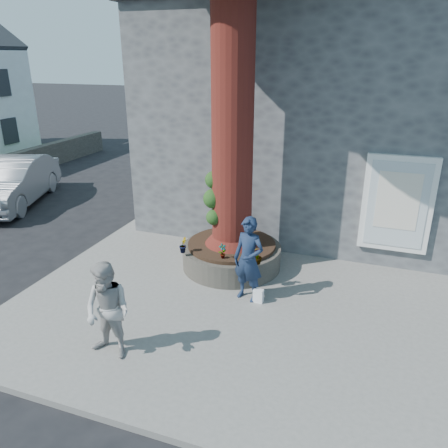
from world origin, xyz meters
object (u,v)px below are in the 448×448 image
(woman, at_px, (108,311))
(car_silver, at_px, (13,182))
(man, at_px, (249,259))
(planter, at_px, (232,255))

(woman, height_order, car_silver, woman)
(man, height_order, car_silver, man)
(planter, height_order, man, man)
(planter, xyz_separation_m, car_silver, (-8.60, 2.21, 0.37))
(planter, relative_size, car_silver, 0.49)
(man, distance_m, car_silver, 10.01)
(man, bearing_deg, planter, 134.85)
(planter, distance_m, car_silver, 8.88)
(woman, relative_size, car_silver, 0.36)
(man, xyz_separation_m, car_silver, (-9.38, 3.48, -0.22))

